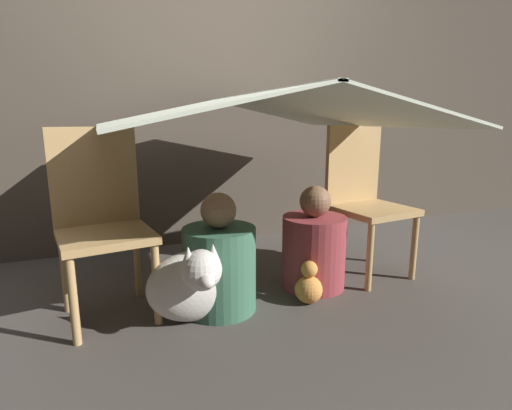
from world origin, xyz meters
TOP-DOWN VIEW (x-y plane):
  - ground_plane at (0.00, 0.00)m, footprint 8.80×8.80m
  - wall_back at (0.00, 1.23)m, footprint 7.00×0.05m
  - chair_left at (-0.75, 0.25)m, footprint 0.46×0.46m
  - chair_right at (0.73, 0.25)m, footprint 0.45×0.45m
  - sheet_canopy at (0.00, 0.17)m, footprint 1.48×1.52m
  - person_front at (-0.23, 0.07)m, footprint 0.35×0.35m
  - person_second at (0.33, 0.15)m, footprint 0.35×0.35m
  - dog at (-0.37, -0.02)m, footprint 0.43×0.40m
  - plush_toy at (0.21, -0.03)m, footprint 0.14×0.14m

SIDE VIEW (x-z plane):
  - ground_plane at x=0.00m, z-range 0.00..0.00m
  - plush_toy at x=0.21m, z-range -0.02..0.20m
  - dog at x=-0.37m, z-range -0.02..0.40m
  - person_second at x=0.33m, z-range -0.06..0.51m
  - person_front at x=-0.23m, z-range -0.06..0.53m
  - chair_left at x=-0.75m, z-range 0.03..0.92m
  - chair_right at x=0.73m, z-range 0.03..0.92m
  - sheet_canopy at x=0.00m, z-range 0.89..1.05m
  - wall_back at x=0.00m, z-range 0.00..2.50m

